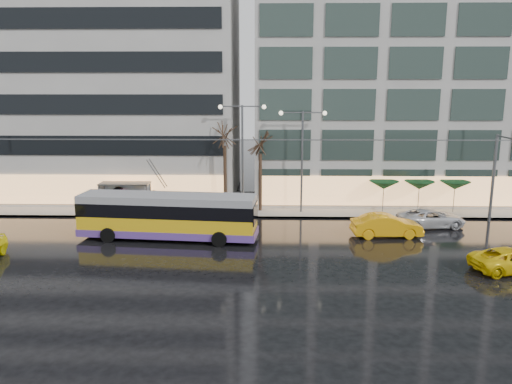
{
  "coord_description": "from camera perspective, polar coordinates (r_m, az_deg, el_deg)",
  "views": [
    {
      "loc": [
        4.03,
        -30.73,
        10.65
      ],
      "look_at": [
        3.26,
        5.0,
        3.07
      ],
      "focal_mm": 35.0,
      "sensor_mm": 36.0,
      "label": 1
    }
  ],
  "objects": [
    {
      "name": "street_lamp_far",
      "position": [
        41.93,
        5.3,
        5.16
      ],
      "size": [
        3.96,
        0.36,
        8.53
      ],
      "color": "#595B60",
      "rests_on": "sidewalk"
    },
    {
      "name": "pedestrian_c",
      "position": [
        44.44,
        -15.41,
        -0.66
      ],
      "size": [
        1.13,
        0.9,
        2.11
      ],
      "color": "black",
      "rests_on": "sidewalk"
    },
    {
      "name": "parasol_a",
      "position": [
        43.69,
        14.4,
        0.77
      ],
      "size": [
        2.5,
        2.5,
        2.65
      ],
      "color": "#595B60",
      "rests_on": "sidewalk"
    },
    {
      "name": "pedestrian_b",
      "position": [
        44.26,
        -11.61,
        -0.87
      ],
      "size": [
        0.97,
        0.84,
        1.69
      ],
      "color": "black",
      "rests_on": "sidewalk"
    },
    {
      "name": "building_right",
      "position": [
        51.98,
        18.5,
        13.58
      ],
      "size": [
        32.0,
        14.0,
        25.0
      ],
      "primitive_type": "cube",
      "color": "#9E9B97",
      "rests_on": "sidewalk"
    },
    {
      "name": "bus_shelter",
      "position": [
        44.1,
        -15.14,
        0.19
      ],
      "size": [
        4.2,
        1.6,
        2.51
      ],
      "color": "#595B60",
      "rests_on": "sidewalk"
    },
    {
      "name": "taxi_b",
      "position": [
        37.23,
        14.68,
        -3.73
      ],
      "size": [
        5.11,
        2.03,
        1.65
      ],
      "primitive_type": "imported",
      "rotation": [
        0.0,
        0.0,
        1.63
      ],
      "color": "#FFAA0D",
      "rests_on": "ground"
    },
    {
      "name": "sedan_silver",
      "position": [
        40.78,
        19.41,
        -2.84
      ],
      "size": [
        5.32,
        2.91,
        1.41
      ],
      "primitive_type": "imported",
      "rotation": [
        0.0,
        0.0,
        1.69
      ],
      "color": "silver",
      "rests_on": "ground"
    },
    {
      "name": "kerb",
      "position": [
        41.21,
        -1.64,
        -2.9
      ],
      "size": [
        80.0,
        0.1,
        0.15
      ],
      "primitive_type": "cube",
      "color": "slate",
      "rests_on": "ground"
    },
    {
      "name": "catenary",
      "position": [
        39.31,
        -3.21,
        2.59
      ],
      "size": [
        42.24,
        5.12,
        7.0
      ],
      "color": "#595B60",
      "rests_on": "ground"
    },
    {
      "name": "taxi_c",
      "position": [
        33.13,
        27.25,
        -6.91
      ],
      "size": [
        5.26,
        3.2,
        1.36
      ],
      "primitive_type": "imported",
      "rotation": [
        0.0,
        0.0,
        1.77
      ],
      "color": "yellow",
      "rests_on": "ground"
    },
    {
      "name": "pedestrian_a",
      "position": [
        43.12,
        -14.8,
        -0.56
      ],
      "size": [
        1.12,
        1.14,
        2.19
      ],
      "color": "black",
      "rests_on": "sidewalk"
    },
    {
      "name": "parasol_b",
      "position": [
        44.47,
        18.17,
        0.74
      ],
      "size": [
        2.5,
        2.5,
        2.65
      ],
      "color": "#595B60",
      "rests_on": "sidewalk"
    },
    {
      "name": "sidewalk",
      "position": [
        46.01,
        -1.33,
        -1.32
      ],
      "size": [
        80.0,
        10.0,
        0.15
      ],
      "primitive_type": "cube",
      "color": "gray",
      "rests_on": "ground"
    },
    {
      "name": "tree_a",
      "position": [
        42.03,
        -3.62,
        7.09
      ],
      "size": [
        3.2,
        3.2,
        8.4
      ],
      "color": "black",
      "rests_on": "sidewalk"
    },
    {
      "name": "street_lamp_near",
      "position": [
        41.84,
        -1.57,
        5.58
      ],
      "size": [
        3.96,
        0.36,
        9.03
      ],
      "color": "#595B60",
      "rests_on": "sidewalk"
    },
    {
      "name": "parasol_c",
      "position": [
        45.43,
        21.79,
        0.71
      ],
      "size": [
        2.5,
        2.5,
        2.65
      ],
      "color": "#595B60",
      "rests_on": "sidewalk"
    },
    {
      "name": "ground",
      "position": [
        32.77,
        -5.95,
        -7.05
      ],
      "size": [
        140.0,
        140.0,
        0.0
      ],
      "primitive_type": "plane",
      "color": "black",
      "rests_on": "ground"
    },
    {
      "name": "building_left",
      "position": [
        53.62,
        -21.17,
        11.72
      ],
      "size": [
        34.0,
        14.0,
        22.0
      ],
      "primitive_type": "cube",
      "color": "#9E9B97",
      "rests_on": "sidewalk"
    },
    {
      "name": "tree_b",
      "position": [
        42.15,
        0.5,
        6.19
      ],
      "size": [
        3.2,
        3.2,
        7.7
      ],
      "color": "black",
      "rests_on": "sidewalk"
    },
    {
      "name": "trolleybus",
      "position": [
        35.84,
        -10.04,
        -2.88
      ],
      "size": [
        12.73,
        5.45,
        5.82
      ],
      "color": "gold",
      "rests_on": "ground"
    }
  ]
}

